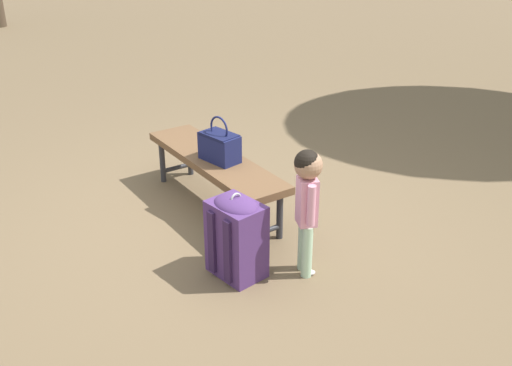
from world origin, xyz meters
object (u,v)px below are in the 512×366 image
at_px(park_bench, 215,164).
at_px(backpack_large, 237,234).
at_px(child_standing, 307,194).
at_px(backpack_small, 228,220).
at_px(handbag, 219,146).

distance_m(park_bench, backpack_large, 1.00).
xyz_separation_m(park_bench, child_standing, (1.16, 0.16, 0.21)).
bearing_deg(child_standing, backpack_small, -156.80).
height_order(park_bench, backpack_small, park_bench).
bearing_deg(park_bench, backpack_large, -14.89).
bearing_deg(handbag, backpack_large, -16.84).
distance_m(park_bench, handbag, 0.20).
bearing_deg(backpack_small, backpack_large, -16.60).
distance_m(backpack_large, backpack_small, 0.50).
bearing_deg(park_bench, backpack_small, -13.34).
relative_size(handbag, child_standing, 0.41).
bearing_deg(handbag, child_standing, 7.78).
bearing_deg(child_standing, park_bench, -172.17).
height_order(park_bench, handbag, handbag).
relative_size(child_standing, backpack_large, 1.48).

